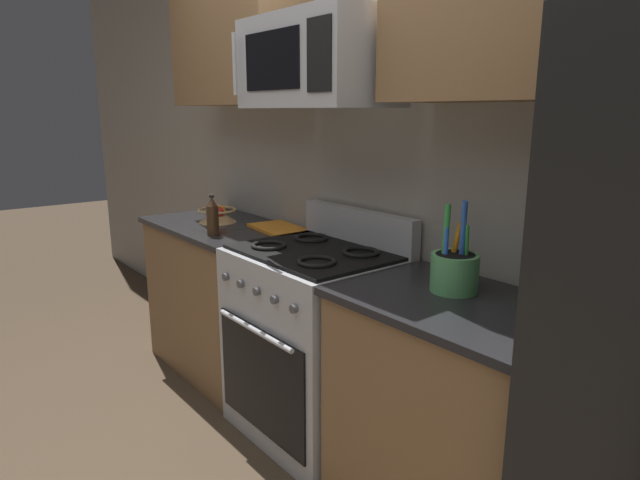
% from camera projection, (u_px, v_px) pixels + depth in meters
% --- Properties ---
extents(wall_back, '(8.00, 0.10, 2.60)m').
position_uv_depth(wall_back, '(374.00, 165.00, 2.68)').
color(wall_back, '#9E998E').
rests_on(wall_back, ground).
extents(counter_left, '(1.01, 0.61, 0.91)m').
position_uv_depth(counter_left, '(223.00, 297.00, 3.32)').
color(counter_left, olive).
rests_on(counter_left, ground).
extents(range_oven, '(0.76, 0.65, 1.09)m').
position_uv_depth(range_oven, '(314.00, 341.00, 2.64)').
color(range_oven, '#B2B5BA').
rests_on(range_oven, ground).
extents(counter_right, '(0.84, 0.61, 0.91)m').
position_uv_depth(counter_right, '(449.00, 415.00, 2.03)').
color(counter_right, olive).
rests_on(counter_right, ground).
extents(microwave, '(0.71, 0.44, 0.39)m').
position_uv_depth(microwave, '(318.00, 62.00, 2.36)').
color(microwave, '#B2B5BA').
extents(upper_cabinets_left, '(1.00, 0.34, 0.67)m').
position_uv_depth(upper_cabinets_left, '(237.00, 44.00, 3.08)').
color(upper_cabinets_left, olive).
extents(utensil_crock, '(0.17, 0.17, 0.34)m').
position_uv_depth(utensil_crock, '(454.00, 270.00, 2.00)').
color(utensil_crock, '#59AD66').
rests_on(utensil_crock, counter_right).
extents(fruit_basket, '(0.23, 0.23, 0.11)m').
position_uv_depth(fruit_basket, '(217.00, 214.00, 3.25)').
color(fruit_basket, tan).
rests_on(fruit_basket, counter_left).
extents(cutting_board, '(0.41, 0.27, 0.02)m').
position_uv_depth(cutting_board, '(280.00, 229.00, 3.04)').
color(cutting_board, orange).
rests_on(cutting_board, counter_left).
extents(bottle_soy, '(0.06, 0.06, 0.22)m').
position_uv_depth(bottle_soy, '(212.00, 217.00, 2.90)').
color(bottle_soy, '#382314').
rests_on(bottle_soy, counter_left).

